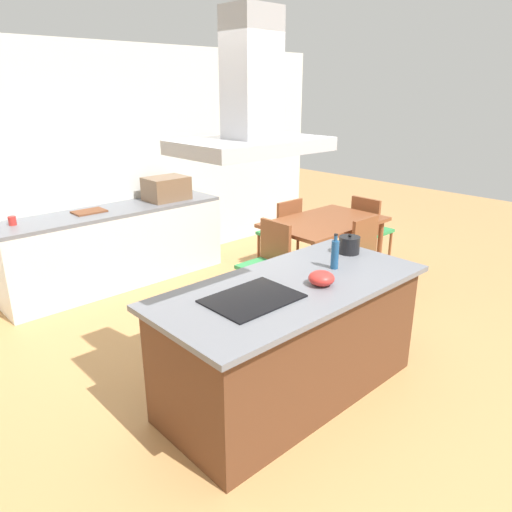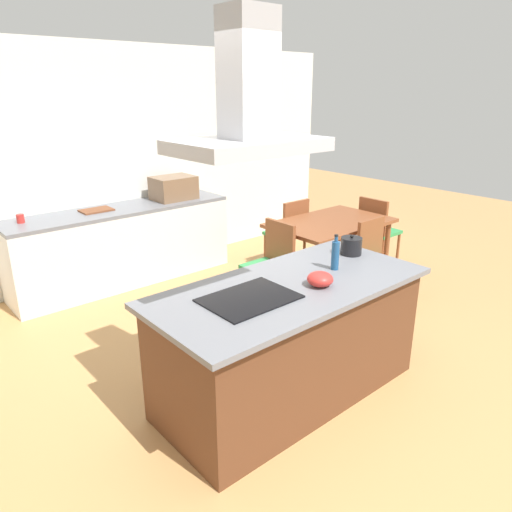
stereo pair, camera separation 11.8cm
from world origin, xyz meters
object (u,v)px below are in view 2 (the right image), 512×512
object	(u,v)px
mixing_bowl	(320,279)
chair_facing_back_wall	(290,229)
olive_oil_bottle	(335,255)
cooktop	(249,298)
countertop_microwave	(174,188)
dining_table	(330,228)
chair_at_right_end	(377,227)
range_hood	(248,108)
tea_kettle	(351,246)
chair_facing_island	(377,255)
coffee_mug_red	(20,219)
cutting_board	(96,210)
chair_at_left_end	(272,258)

from	to	relation	value
mixing_bowl	chair_facing_back_wall	size ratio (longest dim) A/B	0.21
olive_oil_bottle	cooktop	bearing A→B (deg)	179.48
mixing_bowl	countertop_microwave	xyz separation A→B (m)	(0.69, 3.03, 0.09)
olive_oil_bottle	mixing_bowl	distance (m)	0.36
dining_table	chair_at_right_end	distance (m)	0.93
chair_facing_back_wall	range_hood	size ratio (longest dim) A/B	0.99
cooktop	countertop_microwave	size ratio (longest dim) A/B	1.20
cooktop	tea_kettle	bearing A→B (deg)	6.18
cooktop	chair_facing_island	bearing A→B (deg)	14.82
chair_facing_island	dining_table	bearing A→B (deg)	90.00
chair_facing_island	range_hood	bearing A→B (deg)	-165.18
coffee_mug_red	chair_facing_back_wall	bearing A→B (deg)	-19.50
olive_oil_bottle	coffee_mug_red	bearing A→B (deg)	115.46
cutting_board	chair_at_right_end	size ratio (longest dim) A/B	0.38
olive_oil_bottle	cutting_board	world-z (taller)	olive_oil_bottle
tea_kettle	chair_facing_back_wall	world-z (taller)	tea_kettle
chair_at_left_end	chair_facing_back_wall	xyz separation A→B (m)	(0.92, 0.67, 0.00)
mixing_bowl	range_hood	size ratio (longest dim) A/B	0.21
coffee_mug_red	range_hood	xyz separation A→B (m)	(0.57, -2.96, 1.16)
coffee_mug_red	dining_table	bearing A→B (deg)	-30.35
tea_kettle	chair_facing_back_wall	distance (m)	2.16
countertop_microwave	chair_at_right_end	size ratio (longest dim) A/B	0.56
cutting_board	chair_at_left_end	bearing A→B (deg)	-54.77
coffee_mug_red	chair_facing_island	size ratio (longest dim) A/B	0.10
chair_facing_back_wall	olive_oil_bottle	bearing A→B (deg)	-126.88
cutting_board	chair_at_left_end	xyz separation A→B (m)	(1.17, -1.65, -0.40)
coffee_mug_red	chair_facing_island	world-z (taller)	coffee_mug_red
coffee_mug_red	chair_at_right_end	distance (m)	4.17
cooktop	olive_oil_bottle	size ratio (longest dim) A/B	2.18
olive_oil_bottle	chair_facing_island	bearing A→B (deg)	22.91
tea_kettle	countertop_microwave	distance (m)	2.75
cooktop	mixing_bowl	xyz separation A→B (m)	(0.52, -0.15, 0.04)
coffee_mug_red	countertop_microwave	bearing A→B (deg)	-2.54
cooktop	chair_facing_back_wall	bearing A→B (deg)	40.08
coffee_mug_red	chair_facing_back_wall	distance (m)	3.08
chair_at_right_end	range_hood	xyz separation A→B (m)	(-3.22, -1.28, 1.59)
chair_at_right_end	range_hood	distance (m)	3.81
coffee_mug_red	chair_at_left_end	world-z (taller)	coffee_mug_red
countertop_microwave	chair_facing_island	size ratio (longest dim) A/B	0.56
countertop_microwave	chair_facing_back_wall	distance (m)	1.54
cooktop	chair_facing_island	xyz separation A→B (m)	(2.31, 0.61, -0.40)
mixing_bowl	chair_facing_island	bearing A→B (deg)	23.06
chair_at_left_end	chair_at_right_end	size ratio (longest dim) A/B	1.00
mixing_bowl	dining_table	world-z (taller)	mixing_bowl
dining_table	olive_oil_bottle	bearing A→B (deg)	-138.73
chair_at_left_end	range_hood	distance (m)	2.47
cutting_board	dining_table	xyz separation A→B (m)	(2.08, -1.65, -0.24)
countertop_microwave	cutting_board	xyz separation A→B (m)	(-0.98, 0.05, -0.13)
olive_oil_bottle	dining_table	distance (m)	1.98
tea_kettle	chair_at_left_end	world-z (taller)	tea_kettle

